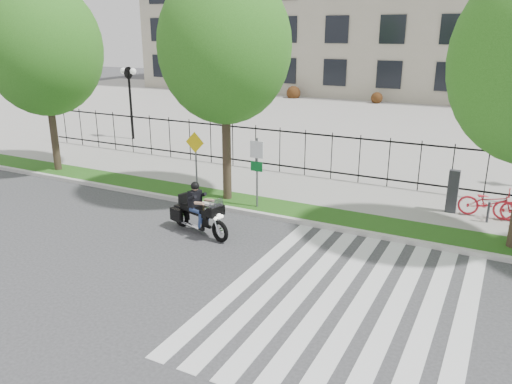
% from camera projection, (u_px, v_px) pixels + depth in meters
% --- Properties ---
extents(ground, '(120.00, 120.00, 0.00)m').
position_uv_depth(ground, '(181.00, 260.00, 14.09)').
color(ground, '#343336').
rests_on(ground, ground).
extents(curb, '(60.00, 0.20, 0.15)m').
position_uv_depth(curb, '(250.00, 213.00, 17.53)').
color(curb, beige).
rests_on(curb, ground).
extents(grass_verge, '(60.00, 1.50, 0.15)m').
position_uv_depth(grass_verge, '(260.00, 205.00, 18.25)').
color(grass_verge, '#214B12').
rests_on(grass_verge, ground).
extents(sidewalk, '(60.00, 3.50, 0.15)m').
position_uv_depth(sidewalk, '(288.00, 187.00, 20.36)').
color(sidewalk, '#9D9992').
rests_on(sidewalk, ground).
extents(plaza, '(80.00, 34.00, 0.10)m').
position_uv_depth(plaza, '(389.00, 122.00, 35.20)').
color(plaza, '#9D9992').
rests_on(plaza, ground).
extents(crosswalk_stripes, '(5.70, 8.00, 0.01)m').
position_uv_depth(crosswalk_stripes, '(346.00, 300.00, 11.98)').
color(crosswalk_stripes, silver).
rests_on(crosswalk_stripes, ground).
extents(iron_fence, '(30.00, 0.06, 2.00)m').
position_uv_depth(iron_fence, '(305.00, 153.00, 21.51)').
color(iron_fence, black).
rests_on(iron_fence, sidewalk).
extents(lamp_post_left, '(1.06, 0.70, 4.25)m').
position_uv_depth(lamp_post_left, '(129.00, 85.00, 28.50)').
color(lamp_post_left, black).
rests_on(lamp_post_left, ground).
extents(street_tree_0, '(4.94, 4.94, 8.15)m').
position_uv_depth(street_tree_0, '(43.00, 49.00, 21.13)').
color(street_tree_0, '#35261D').
rests_on(street_tree_0, grass_verge).
extents(street_tree_1, '(4.67, 4.67, 8.20)m').
position_uv_depth(street_tree_1, '(225.00, 46.00, 17.15)').
color(street_tree_1, '#35261D').
rests_on(street_tree_1, grass_verge).
extents(sign_pole_regulatory, '(0.50, 0.09, 2.50)m').
position_uv_depth(sign_pole_regulatory, '(257.00, 164.00, 17.41)').
color(sign_pole_regulatory, '#59595B').
rests_on(sign_pole_regulatory, grass_verge).
extents(sign_pole_warning, '(0.78, 0.09, 2.49)m').
position_uv_depth(sign_pole_warning, '(196.00, 156.00, 18.53)').
color(sign_pole_warning, '#59595B').
rests_on(sign_pole_warning, grass_verge).
extents(motorcycle_rider, '(2.56, 1.20, 2.03)m').
position_uv_depth(motorcycle_rider, '(199.00, 213.00, 15.73)').
color(motorcycle_rider, black).
rests_on(motorcycle_rider, ground).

